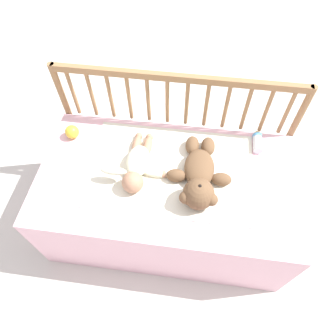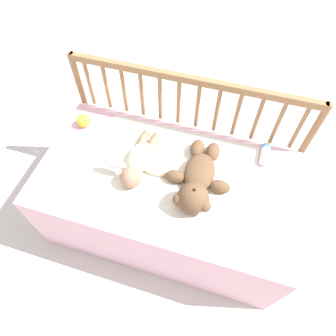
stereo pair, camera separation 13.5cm
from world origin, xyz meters
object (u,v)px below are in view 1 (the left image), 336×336
at_px(toy_ball, 72,132).
at_px(teddy_bear, 199,177).
at_px(baby_bottle, 258,141).
at_px(baby, 137,165).

bearing_deg(toy_ball, teddy_bear, -16.55).
relative_size(baby_bottle, toy_ball, 1.85).
relative_size(teddy_bear, toy_ball, 5.96).
height_order(teddy_bear, toy_ball, teddy_bear).
height_order(teddy_bear, baby, teddy_bear).
bearing_deg(baby_bottle, toy_ball, -175.60).
xyz_separation_m(teddy_bear, baby_bottle, (0.30, 0.29, -0.03)).
xyz_separation_m(baby, toy_ball, (-0.39, 0.17, -0.01)).
relative_size(teddy_bear, baby, 1.15).
distance_m(baby, baby_bottle, 0.66).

